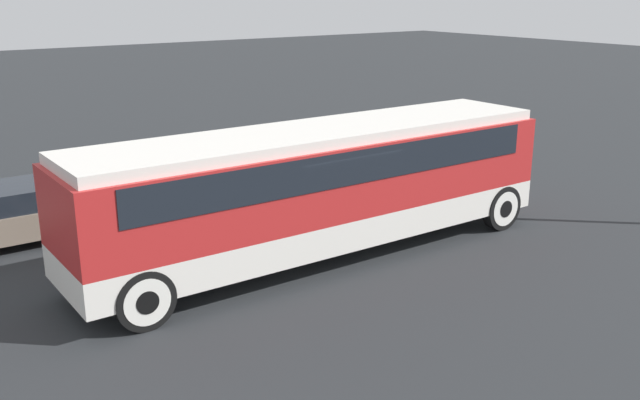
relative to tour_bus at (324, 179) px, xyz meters
name	(u,v)px	position (x,y,z in m)	size (l,w,h in m)	color
ground_plane	(320,256)	(-0.10, 0.00, -1.76)	(120.00, 120.00, 0.00)	#26282B
tour_bus	(324,179)	(0.00, 0.00, 0.00)	(11.23, 2.52, 2.90)	silver
parked_car_near	(333,159)	(3.99, 5.03, -1.09)	(4.57, 1.87, 1.35)	#2D5638
parked_car_mid	(36,210)	(-4.89, 4.92, -1.08)	(4.18, 1.97, 1.36)	#7A6B5B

